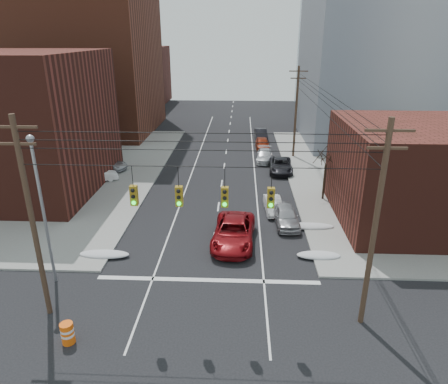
# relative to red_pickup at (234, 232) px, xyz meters

# --- Properties ---
(ground) EXTENTS (160.00, 160.00, 0.00)m
(ground) POSITION_rel_red_pickup_xyz_m (-1.50, -11.39, -0.88)
(ground) COLOR black
(ground) RESTS_ON ground
(building_brick_tall) EXTENTS (24.00, 20.00, 30.00)m
(building_brick_tall) POSITION_rel_red_pickup_xyz_m (-25.50, 36.61, 14.12)
(building_brick_tall) COLOR brown
(building_brick_tall) RESTS_ON ground
(building_brick_far) EXTENTS (22.00, 18.00, 12.00)m
(building_brick_far) POSITION_rel_red_pickup_xyz_m (-27.50, 62.61, 5.12)
(building_brick_far) COLOR #4B1E16
(building_brick_far) RESTS_ON ground
(building_office) EXTENTS (22.00, 20.00, 25.00)m
(building_office) POSITION_rel_red_pickup_xyz_m (20.50, 32.61, 11.62)
(building_office) COLOR gray
(building_office) RESTS_ON ground
(building_glass) EXTENTS (20.00, 18.00, 22.00)m
(building_glass) POSITION_rel_red_pickup_xyz_m (22.50, 58.61, 10.12)
(building_glass) COLOR gray
(building_glass) RESTS_ON ground
(building_storefront) EXTENTS (16.00, 12.00, 8.00)m
(building_storefront) POSITION_rel_red_pickup_xyz_m (16.50, 4.61, 3.12)
(building_storefront) COLOR #4B1E16
(building_storefront) RESTS_ON ground
(utility_pole_left) EXTENTS (2.20, 0.28, 11.00)m
(utility_pole_left) POSITION_rel_red_pickup_xyz_m (-10.00, -8.39, 4.90)
(utility_pole_left) COLOR #473323
(utility_pole_left) RESTS_ON ground
(utility_pole_right) EXTENTS (2.20, 0.28, 11.00)m
(utility_pole_right) POSITION_rel_red_pickup_xyz_m (7.00, -8.39, 4.90)
(utility_pole_right) COLOR #473323
(utility_pole_right) RESTS_ON ground
(utility_pole_far) EXTENTS (2.20, 0.28, 11.00)m
(utility_pole_far) POSITION_rel_red_pickup_xyz_m (7.00, 22.61, 4.90)
(utility_pole_far) COLOR #473323
(utility_pole_far) RESTS_ON ground
(traffic_signals) EXTENTS (17.00, 0.42, 2.02)m
(traffic_signals) POSITION_rel_red_pickup_xyz_m (-1.40, -8.42, 6.29)
(traffic_signals) COLOR black
(traffic_signals) RESTS_ON ground
(street_light) EXTENTS (0.44, 0.44, 9.32)m
(street_light) POSITION_rel_red_pickup_xyz_m (-11.00, -5.39, 4.66)
(street_light) COLOR gray
(street_light) RESTS_ON ground
(bare_tree) EXTENTS (2.09, 2.20, 4.93)m
(bare_tree) POSITION_rel_red_pickup_xyz_m (8.09, 8.60, 1.44)
(bare_tree) COLOR black
(bare_tree) RESTS_ON ground
(snow_nw) EXTENTS (3.50, 1.08, 0.42)m
(snow_nw) POSITION_rel_red_pickup_xyz_m (-8.90, -2.39, -0.67)
(snow_nw) COLOR silver
(snow_nw) RESTS_ON ground
(snow_ne) EXTENTS (3.00, 1.08, 0.42)m
(snow_ne) POSITION_rel_red_pickup_xyz_m (5.90, -1.89, -0.67)
(snow_ne) COLOR silver
(snow_ne) RESTS_ON ground
(snow_east_far) EXTENTS (4.00, 1.08, 0.42)m
(snow_east_far) POSITION_rel_red_pickup_xyz_m (5.90, 2.61, -0.67)
(snow_east_far) COLOR silver
(snow_east_far) RESTS_ON ground
(red_pickup) EXTENTS (3.32, 6.51, 1.76)m
(red_pickup) POSITION_rel_red_pickup_xyz_m (0.00, 0.00, 0.00)
(red_pickup) COLOR maroon
(red_pickup) RESTS_ON ground
(parked_car_a) EXTENTS (2.17, 4.71, 1.56)m
(parked_car_a) POSITION_rel_red_pickup_xyz_m (4.13, 3.26, -0.10)
(parked_car_a) COLOR #A5A5A9
(parked_car_a) RESTS_ON ground
(parked_car_b) EXTENTS (1.58, 3.89, 1.25)m
(parked_car_b) POSITION_rel_red_pickup_xyz_m (3.30, 5.75, -0.25)
(parked_car_b) COLOR white
(parked_car_b) RESTS_ON ground
(parked_car_c) EXTENTS (2.72, 5.50, 1.50)m
(parked_car_c) POSITION_rel_red_pickup_xyz_m (4.90, 16.70, -0.13)
(parked_car_c) COLOR black
(parked_car_c) RESTS_ON ground
(parked_car_d) EXTENTS (2.27, 4.91, 1.39)m
(parked_car_d) POSITION_rel_red_pickup_xyz_m (3.30, 20.69, -0.18)
(parked_car_d) COLOR #B6B7BB
(parked_car_d) RESTS_ON ground
(parked_car_e) EXTENTS (1.84, 4.48, 1.52)m
(parked_car_e) POSITION_rel_red_pickup_xyz_m (3.30, 26.16, -0.12)
(parked_car_e) COLOR maroon
(parked_car_e) RESTS_ON ground
(parked_car_f) EXTENTS (1.93, 4.81, 1.56)m
(parked_car_f) POSITION_rel_red_pickup_xyz_m (3.30, 31.38, -0.10)
(parked_car_f) COLOR black
(parked_car_f) RESTS_ON ground
(lot_car_a) EXTENTS (4.07, 2.71, 1.27)m
(lot_car_a) POSITION_rel_red_pickup_xyz_m (-14.26, 12.38, -0.10)
(lot_car_a) COLOR white
(lot_car_a) RESTS_ON sidewalk_nw
(lot_car_b) EXTENTS (4.98, 3.69, 1.26)m
(lot_car_b) POSITION_rel_red_pickup_xyz_m (-14.45, 16.30, -0.10)
(lot_car_b) COLOR #ACADB1
(lot_car_b) RESTS_ON sidewalk_nw
(lot_car_c) EXTENTS (5.42, 3.87, 1.46)m
(lot_car_c) POSITION_rel_red_pickup_xyz_m (-18.57, 8.59, -0.00)
(lot_car_c) COLOR black
(lot_car_c) RESTS_ON sidewalk_nw
(lot_car_d) EXTENTS (3.99, 1.65, 1.35)m
(lot_car_d) POSITION_rel_red_pickup_xyz_m (-18.43, 19.00, -0.05)
(lot_car_d) COLOR #BBBBC0
(lot_car_d) RESTS_ON sidewalk_nw
(construction_barrel) EXTENTS (0.79, 0.79, 1.15)m
(construction_barrel) POSITION_rel_red_pickup_xyz_m (-8.00, -10.63, -0.29)
(construction_barrel) COLOR #FA5C0D
(construction_barrel) RESTS_ON ground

